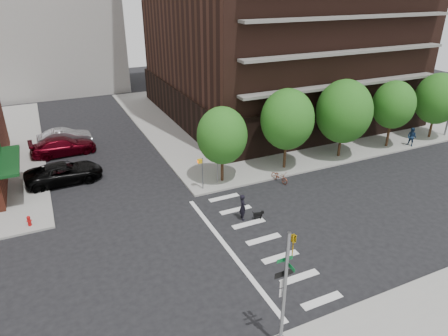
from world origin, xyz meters
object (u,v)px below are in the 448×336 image
Objects in this scene: parked_car_silver at (65,137)px; parked_car_maroon at (63,146)px; scooter at (280,177)px; dog_walker at (243,207)px; fire_hydrant at (29,220)px; traffic_signal at (284,300)px; parked_car_black at (64,173)px; pedestrian_far at (412,137)px.

parked_car_maroon is at bearing 171.90° from parked_car_silver.
dog_walker is at bearing -157.46° from scooter.
dog_walker is at bearing -20.71° from fire_hydrant.
parked_car_silver is (-6.45, 30.02, -1.85)m from traffic_signal.
parked_car_black reaches higher than fire_hydrant.
traffic_signal is at bearing -163.50° from parked_car_black.
parked_car_black is (-7.23, 21.39, -1.86)m from traffic_signal.
dog_walker is 21.78m from pedestrian_far.
parked_car_black is 15.39m from dog_walker.
parked_car_maroon is (-6.77, 27.56, -1.84)m from traffic_signal.
dog_walker is (13.39, -5.06, 0.40)m from fire_hydrant.
dog_walker is (10.59, -11.16, 0.12)m from parked_car_black.
parked_car_silver is (0.79, 8.63, 0.01)m from parked_car_black.
pedestrian_far is (31.39, -12.57, 0.23)m from parked_car_maroon.
parked_car_maroon is at bearing -124.92° from pedestrian_far.
parked_car_black is 17.59m from scooter.
fire_hydrant is at bearing 123.26° from traffic_signal.
traffic_signal is at bearing -169.10° from parked_car_maroon.
dog_walker reaches higher than scooter.
scooter is (15.50, -13.57, -0.37)m from parked_car_maroon.
pedestrian_far is (31.06, -15.03, 0.23)m from parked_car_silver.
parked_car_maroon is at bearing 75.14° from fire_hydrant.
fire_hydrant is at bearing 165.84° from parked_car_silver.
parked_car_black is 1.02× the size of parked_car_maroon.
parked_car_maroon is (3.26, 12.27, 0.30)m from fire_hydrant.
parked_car_black is 8.67m from parked_car_silver.
parked_car_maroon is 20.61m from scooter.
parked_car_maroon reaches higher than scooter.
traffic_signal is 8.20× the size of fire_hydrant.
scooter is 15.93m from pedestrian_far.
scooter is (8.73, 13.99, -2.22)m from traffic_signal.
pedestrian_far is (24.61, 14.99, -1.62)m from traffic_signal.
scooter is at bearing -117.04° from parked_car_black.
fire_hydrant is 18.80m from scooter.
parked_car_silver is (3.59, 14.73, 0.29)m from fire_hydrant.
pedestrian_far is at bearing -116.30° from parked_car_silver.
parked_car_maroon is at bearing -6.41° from parked_car_black.
traffic_signal reaches higher than parked_car_black.
parked_car_black is at bearing 51.90° from dog_walker.
parked_car_black reaches higher than scooter.
dog_walker is (10.14, -17.33, 0.10)m from parked_car_maroon.
traffic_signal is 10.91m from dog_walker.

